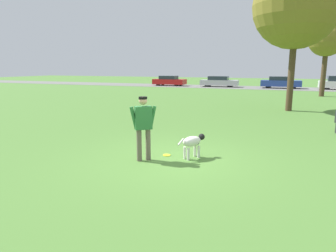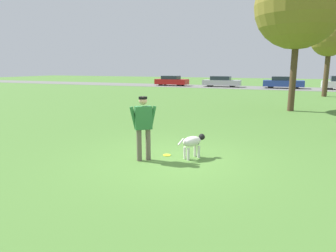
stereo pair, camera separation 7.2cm
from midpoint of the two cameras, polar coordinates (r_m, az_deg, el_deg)
name	(u,v)px [view 1 (the left image)]	position (r m, az deg, el deg)	size (l,w,h in m)	color
ground_plane	(172,160)	(7.89, 0.44, -6.55)	(120.00, 120.00, 0.00)	#4C7A33
far_road_strip	(263,88)	(36.46, 17.65, 6.93)	(120.00, 6.00, 0.01)	slate
person	(143,123)	(7.68, -4.99, 0.55)	(0.60, 0.51, 1.67)	#665B4C
dog	(193,142)	(7.99, 4.50, -3.10)	(0.57, 0.84, 0.63)	silver
frisbee	(167,155)	(8.31, -0.48, -5.56)	(0.21, 0.21, 0.02)	yellow
tree_mid_center	(297,5)	(18.10, 23.19, 20.36)	(4.52, 4.52, 7.83)	#4C3826
tree_far_right	(327,39)	(27.87, 27.96, 14.44)	(2.88, 2.88, 6.09)	#4C3826
parked_car_red	(169,81)	(38.89, 0.19, 8.61)	(4.16, 1.88, 1.27)	red
parked_car_silver	(219,82)	(37.25, 9.65, 8.34)	(4.54, 1.87, 1.28)	#B7B7BC
parked_car_blue	(281,82)	(36.49, 20.60, 7.79)	(4.37, 1.94, 1.34)	#284293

